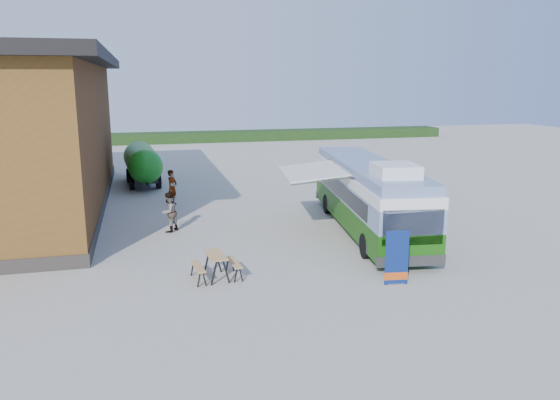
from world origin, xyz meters
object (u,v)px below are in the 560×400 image
object	(u,v)px
banner	(397,263)
person_a	(172,187)
person_b	(169,212)
slurry_tanker	(142,162)
bus	(368,193)
picnic_table	(216,260)

from	to	relation	value
banner	person_a	bearing A→B (deg)	122.49
person_b	slurry_tanker	bearing A→B (deg)	-132.76
bus	slurry_tanker	world-z (taller)	bus
picnic_table	slurry_tanker	bearing A→B (deg)	91.54
picnic_table	person_b	world-z (taller)	person_b
banner	person_a	xyz separation A→B (m)	(-6.09, 13.10, 0.18)
person_a	person_b	bearing A→B (deg)	-148.57
picnic_table	person_a	world-z (taller)	person_a
person_b	bus	bearing A→B (deg)	119.12
picnic_table	bus	bearing A→B (deg)	25.19
picnic_table	person_a	size ratio (longest dim) A/B	0.87
slurry_tanker	bus	bearing A→B (deg)	-59.07
picnic_table	person_a	distance (m)	11.22
bus	slurry_tanker	bearing A→B (deg)	132.86
banner	person_b	xyz separation A→B (m)	(-6.53, 7.95, 0.13)
bus	picnic_table	world-z (taller)	bus
person_a	person_b	size ratio (longest dim) A/B	1.06
banner	slurry_tanker	bearing A→B (deg)	119.18
bus	banner	xyz separation A→B (m)	(-1.60, -6.07, -0.89)
banner	person_b	bearing A→B (deg)	136.93
banner	picnic_table	size ratio (longest dim) A/B	1.12
person_a	person_b	distance (m)	5.17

